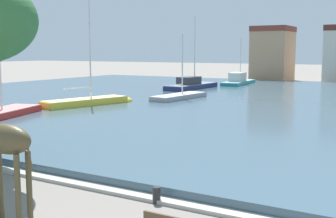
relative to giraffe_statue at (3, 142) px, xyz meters
name	(u,v)px	position (x,y,z in m)	size (l,w,h in m)	color
harbor_water	(299,104)	(0.57, 29.29, -2.04)	(77.24, 50.95, 0.39)	#3D5666
quay_edge_coping	(109,190)	(0.57, 3.57, -2.18)	(77.24, 0.50, 0.12)	#ADA89E
giraffe_statue	(3,142)	(0.00, 0.00, 0.00)	(2.51, 0.69, 4.38)	#4C4228
sailboat_grey	(183,98)	(-8.91, 26.66, -1.82)	(2.41, 7.49, 5.96)	#939399
sailboat_yellow	(93,103)	(-12.92, 19.16, -1.75)	(3.68, 8.22, 9.04)	gold
sailboat_teal	(240,82)	(-10.65, 45.37, -1.64)	(2.83, 9.56, 6.09)	teal
sailboat_navy	(195,86)	(-12.71, 36.53, -1.64)	(2.71, 9.52, 8.26)	navy
sailboat_red	(4,115)	(-13.88, 11.44, -1.80)	(4.17, 8.57, 7.69)	red
mooring_bollard	(157,195)	(2.48, 3.42, -1.99)	(0.24, 0.24, 0.50)	#232326
townhouse_corner_house	(273,54)	(-10.49, 58.80, 1.89)	(5.40, 6.67, 8.23)	tan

